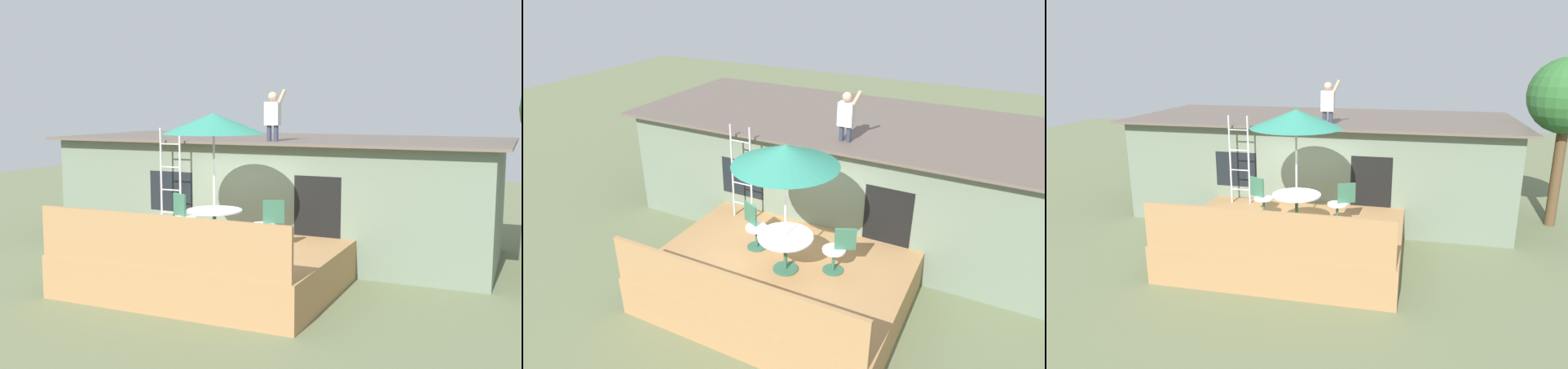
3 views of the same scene
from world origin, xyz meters
TOP-DOWN VIEW (x-y plane):
  - ground_plane at (0.00, 0.00)m, footprint 40.00×40.00m
  - house at (0.00, 3.60)m, footprint 10.50×4.50m
  - deck at (0.00, 0.00)m, footprint 4.86×3.81m
  - deck_railing at (0.00, -1.85)m, footprint 4.76×0.08m
  - patio_table at (0.19, -0.21)m, footprint 1.04×1.04m
  - patio_umbrella at (0.19, -0.21)m, footprint 1.90×1.90m
  - step_ladder at (-1.60, 1.15)m, footprint 0.52×0.04m
  - person_figure at (0.44, 2.03)m, footprint 0.47×0.20m
  - patio_chair_left at (-0.76, 0.24)m, footprint 0.59×0.44m
  - patio_chair_right at (1.07, 0.21)m, footprint 0.59×0.44m

SIDE VIEW (x-z plane):
  - ground_plane at x=0.00m, z-range 0.00..0.00m
  - deck at x=0.00m, z-range 0.00..0.80m
  - deck_railing at x=0.00m, z-range 0.80..1.70m
  - patio_chair_left at x=-0.76m, z-range 0.80..1.72m
  - patio_chair_right at x=1.07m, z-range 0.80..1.72m
  - house at x=0.00m, z-range 0.01..2.72m
  - patio_table at x=0.19m, z-range 1.01..1.76m
  - step_ladder at x=-1.60m, z-range 0.80..3.00m
  - patio_umbrella at x=0.19m, z-range 1.88..4.42m
  - person_figure at x=0.44m, z-range 2.77..3.88m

